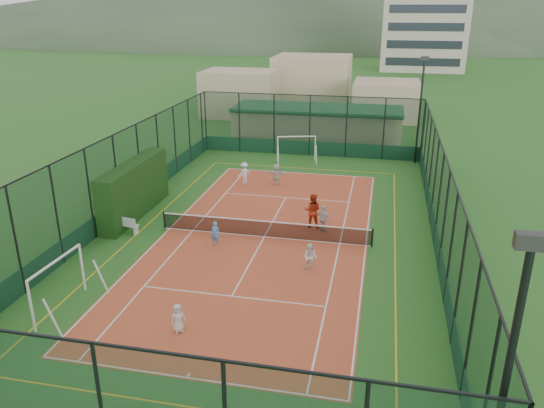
{
  "coord_description": "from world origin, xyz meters",
  "views": [
    {
      "loc": [
        5.9,
        -25.73,
        11.98
      ],
      "look_at": [
        0.01,
        1.98,
        1.2
      ],
      "focal_mm": 35.0,
      "sensor_mm": 36.0,
      "label": 1
    }
  ],
  "objects_px": {
    "child_far_left": "(244,173)",
    "white_bench": "(124,224)",
    "floodlight_ne": "(420,111)",
    "coach": "(312,211)",
    "child_far_right": "(324,219)",
    "clubhouse": "(317,124)",
    "child_near_mid": "(215,234)",
    "child_far_back": "(276,174)",
    "child_near_right": "(310,257)",
    "futsal_goal_near": "(59,286)",
    "child_near_left": "(178,318)",
    "futsal_goal_far": "(296,149)"
  },
  "relations": [
    {
      "from": "child_near_right",
      "to": "child_near_mid",
      "type": "bearing_deg",
      "value": 173.16
    },
    {
      "from": "child_far_right",
      "to": "coach",
      "type": "bearing_deg",
      "value": -8.56
    },
    {
      "from": "child_near_mid",
      "to": "child_near_left",
      "type": "bearing_deg",
      "value": -75.12
    },
    {
      "from": "child_near_left",
      "to": "coach",
      "type": "bearing_deg",
      "value": 32.42
    },
    {
      "from": "futsal_goal_near",
      "to": "child_near_right",
      "type": "bearing_deg",
      "value": -56.61
    },
    {
      "from": "child_near_left",
      "to": "child_near_mid",
      "type": "distance_m",
      "value": 7.86
    },
    {
      "from": "child_near_right",
      "to": "coach",
      "type": "relative_size",
      "value": 0.69
    },
    {
      "from": "coach",
      "to": "clubhouse",
      "type": "bearing_deg",
      "value": -81.28
    },
    {
      "from": "child_near_mid",
      "to": "child_near_right",
      "type": "xyz_separation_m",
      "value": [
        5.26,
        -1.71,
        0.02
      ]
    },
    {
      "from": "clubhouse",
      "to": "child_near_left",
      "type": "distance_m",
      "value": 31.4
    },
    {
      "from": "futsal_goal_far",
      "to": "child_near_mid",
      "type": "xyz_separation_m",
      "value": [
        -1.5,
        -16.64,
        -0.34
      ]
    },
    {
      "from": "futsal_goal_near",
      "to": "child_near_mid",
      "type": "relative_size",
      "value": 2.59
    },
    {
      "from": "child_far_right",
      "to": "floodlight_ne",
      "type": "bearing_deg",
      "value": -79.17
    },
    {
      "from": "child_far_back",
      "to": "child_near_mid",
      "type": "bearing_deg",
      "value": 86.79
    },
    {
      "from": "futsal_goal_near",
      "to": "child_far_back",
      "type": "relative_size",
      "value": 2.3
    },
    {
      "from": "child_near_mid",
      "to": "child_far_back",
      "type": "bearing_deg",
      "value": 91.56
    },
    {
      "from": "futsal_goal_near",
      "to": "child_far_back",
      "type": "bearing_deg",
      "value": -13.94
    },
    {
      "from": "floodlight_ne",
      "to": "white_bench",
      "type": "bearing_deg",
      "value": -133.09
    },
    {
      "from": "clubhouse",
      "to": "child_near_right",
      "type": "height_order",
      "value": "clubhouse"
    },
    {
      "from": "floodlight_ne",
      "to": "white_bench",
      "type": "relative_size",
      "value": 4.61
    },
    {
      "from": "child_near_left",
      "to": "child_near_right",
      "type": "xyz_separation_m",
      "value": [
        4.27,
        6.08,
        0.09
      ]
    },
    {
      "from": "futsal_goal_near",
      "to": "child_near_mid",
      "type": "bearing_deg",
      "value": -27.68
    },
    {
      "from": "child_near_right",
      "to": "coach",
      "type": "xyz_separation_m",
      "value": [
        -0.63,
        5.24,
        0.3
      ]
    },
    {
      "from": "futsal_goal_near",
      "to": "child_far_left",
      "type": "xyz_separation_m",
      "value": [
        3.25,
        17.52,
        -0.33
      ]
    },
    {
      "from": "child_far_right",
      "to": "child_near_right",
      "type": "bearing_deg",
      "value": 119.96
    },
    {
      "from": "clubhouse",
      "to": "futsal_goal_far",
      "type": "relative_size",
      "value": 4.86
    },
    {
      "from": "child_near_right",
      "to": "child_far_left",
      "type": "relative_size",
      "value": 0.88
    },
    {
      "from": "child_near_mid",
      "to": "child_near_right",
      "type": "height_order",
      "value": "child_near_right"
    },
    {
      "from": "child_far_left",
      "to": "clubhouse",
      "type": "bearing_deg",
      "value": -147.34
    },
    {
      "from": "child_near_mid",
      "to": "child_far_back",
      "type": "distance_m",
      "value": 10.51
    },
    {
      "from": "child_near_mid",
      "to": "child_far_left",
      "type": "height_order",
      "value": "child_far_left"
    },
    {
      "from": "floodlight_ne",
      "to": "white_bench",
      "type": "height_order",
      "value": "floodlight_ne"
    },
    {
      "from": "child_far_left",
      "to": "coach",
      "type": "xyz_separation_m",
      "value": [
        5.74,
        -6.69,
        0.21
      ]
    },
    {
      "from": "coach",
      "to": "child_near_right",
      "type": "bearing_deg",
      "value": 98.9
    },
    {
      "from": "child_near_mid",
      "to": "child_far_left",
      "type": "relative_size",
      "value": 0.86
    },
    {
      "from": "futsal_goal_far",
      "to": "child_near_left",
      "type": "height_order",
      "value": "futsal_goal_far"
    },
    {
      "from": "child_near_left",
      "to": "child_far_right",
      "type": "bearing_deg",
      "value": 28.22
    },
    {
      "from": "floodlight_ne",
      "to": "child_far_right",
      "type": "xyz_separation_m",
      "value": [
        -5.54,
        -15.21,
        -3.34
      ]
    },
    {
      "from": "child_near_mid",
      "to": "futsal_goal_far",
      "type": "bearing_deg",
      "value": 92.5
    },
    {
      "from": "futsal_goal_near",
      "to": "child_far_right",
      "type": "height_order",
      "value": "futsal_goal_near"
    },
    {
      "from": "floodlight_ne",
      "to": "child_far_left",
      "type": "relative_size",
      "value": 5.34
    },
    {
      "from": "floodlight_ne",
      "to": "coach",
      "type": "relative_size",
      "value": 4.19
    },
    {
      "from": "floodlight_ne",
      "to": "coach",
      "type": "height_order",
      "value": "floodlight_ne"
    },
    {
      "from": "floodlight_ne",
      "to": "futsal_goal_far",
      "type": "bearing_deg",
      "value": -170.76
    },
    {
      "from": "futsal_goal_far",
      "to": "child_far_left",
      "type": "height_order",
      "value": "futsal_goal_far"
    },
    {
      "from": "futsal_goal_near",
      "to": "child_near_right",
      "type": "distance_m",
      "value": 11.15
    },
    {
      "from": "futsal_goal_near",
      "to": "child_far_back",
      "type": "distance_m",
      "value": 18.59
    },
    {
      "from": "floodlight_ne",
      "to": "child_near_left",
      "type": "relative_size",
      "value": 6.97
    },
    {
      "from": "child_far_left",
      "to": "white_bench",
      "type": "bearing_deg",
      "value": 22.21
    },
    {
      "from": "child_far_right",
      "to": "white_bench",
      "type": "bearing_deg",
      "value": 42.92
    }
  ]
}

